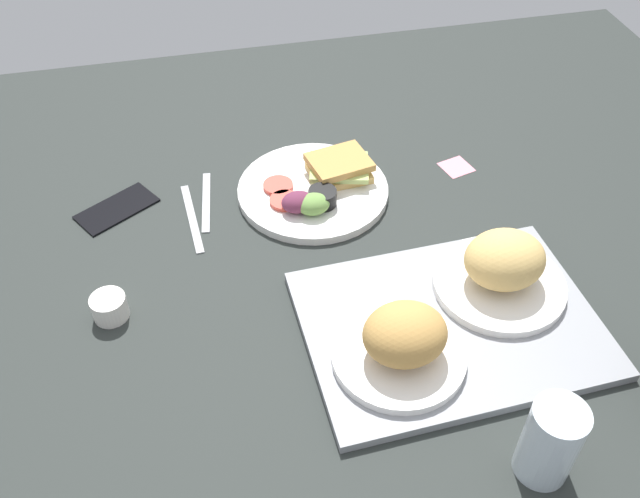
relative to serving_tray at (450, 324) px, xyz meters
The scene contains 11 objects.
ground_plane 25.34cm from the serving_tray, 54.37° to the right, with size 190.00×150.00×3.00cm, color #282D2B.
serving_tray is the anchor object (origin of this frame).
bread_plate_near 12.44cm from the serving_tray, 152.40° to the right, with size 21.30×21.30×10.19cm.
bread_plate_far 11.91cm from the serving_tray, 27.82° to the left, with size 19.84×19.84×9.75cm.
plate_with_salad 38.35cm from the serving_tray, 69.97° to the right, with size 28.37×28.37×5.40cm.
drinking_glass 25.79cm from the serving_tray, 97.38° to the left, with size 7.12×7.12×12.81cm, color silver.
espresso_cup 53.16cm from the serving_tray, 15.32° to the right, with size 5.60×5.60×4.00cm, color silver.
fork 51.18cm from the serving_tray, 48.68° to the right, with size 17.00×1.40×0.50cm, color #B7B7BC.
knife 50.40cm from the serving_tray, 43.10° to the right, with size 19.00×1.40×0.50cm, color #B7B7BC.
cell_phone 64.14cm from the serving_tray, 38.62° to the right, with size 14.40×7.20×0.80cm, color black.
sticky_note 41.39cm from the serving_tray, 112.28° to the right, with size 5.60×5.60×0.12cm, color pink.
Camera 1 is at (20.11, 83.26, 83.98)cm, focal length 38.91 mm.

